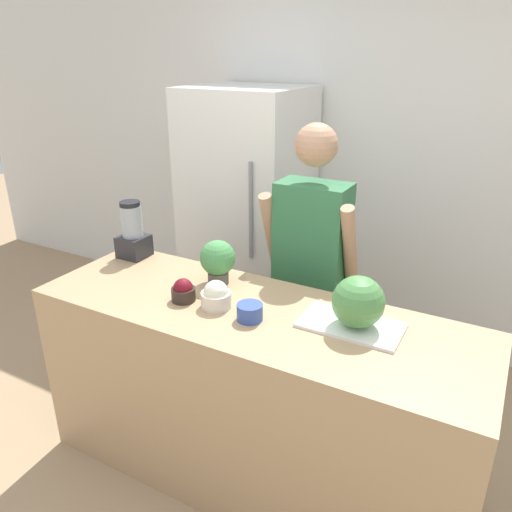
% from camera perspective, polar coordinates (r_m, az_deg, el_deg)
% --- Properties ---
extents(wall_back, '(8.00, 0.06, 2.60)m').
position_cam_1_polar(wall_back, '(3.58, 12.95, 10.56)').
color(wall_back, white).
rests_on(wall_back, ground_plane).
extents(counter_island, '(2.06, 0.68, 0.94)m').
position_cam_1_polar(counter_island, '(2.49, -0.39, -15.72)').
color(counter_island, tan).
rests_on(counter_island, ground_plane).
extents(refrigerator, '(0.77, 0.74, 1.79)m').
position_cam_1_polar(refrigerator, '(3.60, -0.93, 4.50)').
color(refrigerator, white).
rests_on(refrigerator, ground_plane).
extents(person, '(0.52, 0.27, 1.68)m').
position_cam_1_polar(person, '(2.77, 6.22, -1.94)').
color(person, '#4C608C').
rests_on(person, ground_plane).
extents(cutting_board, '(0.42, 0.24, 0.01)m').
position_cam_1_polar(cutting_board, '(2.14, 10.78, -7.75)').
color(cutting_board, white).
rests_on(cutting_board, counter_island).
extents(watermelon, '(0.22, 0.22, 0.22)m').
position_cam_1_polar(watermelon, '(2.08, 11.60, -5.16)').
color(watermelon, '#4C8C47').
rests_on(watermelon, cutting_board).
extents(bowl_cherries, '(0.11, 0.11, 0.11)m').
position_cam_1_polar(bowl_cherries, '(2.32, -8.32, -4.00)').
color(bowl_cherries, '#2D231E').
rests_on(bowl_cherries, counter_island).
extents(bowl_cream, '(0.14, 0.14, 0.13)m').
position_cam_1_polar(bowl_cream, '(2.24, -4.59, -4.58)').
color(bowl_cream, beige).
rests_on(bowl_cream, counter_island).
extents(bowl_small_blue, '(0.11, 0.11, 0.07)m').
position_cam_1_polar(bowl_small_blue, '(2.14, -0.72, -6.42)').
color(bowl_small_blue, '#334C9E').
rests_on(bowl_small_blue, counter_island).
extents(blender, '(0.15, 0.15, 0.32)m').
position_cam_1_polar(blender, '(2.83, -13.91, 2.56)').
color(blender, '#28282D').
rests_on(blender, counter_island).
extents(potted_plant, '(0.17, 0.17, 0.22)m').
position_cam_1_polar(potted_plant, '(2.43, -4.40, -0.46)').
color(potted_plant, '#514C47').
rests_on(potted_plant, counter_island).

